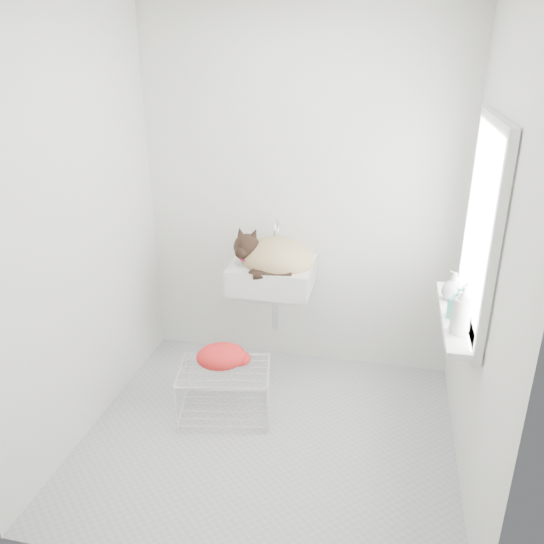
% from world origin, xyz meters
% --- Properties ---
extents(floor, '(2.20, 2.00, 0.02)m').
position_xyz_m(floor, '(0.00, 0.00, 0.00)').
color(floor, '#ADB1B3').
rests_on(floor, ground).
extents(back_wall, '(2.20, 0.02, 2.50)m').
position_xyz_m(back_wall, '(0.00, 1.00, 1.25)').
color(back_wall, silver).
rests_on(back_wall, ground).
extents(right_wall, '(0.02, 2.00, 2.50)m').
position_xyz_m(right_wall, '(1.10, 0.00, 1.25)').
color(right_wall, silver).
rests_on(right_wall, ground).
extents(left_wall, '(0.02, 2.00, 2.50)m').
position_xyz_m(left_wall, '(-1.10, 0.00, 1.25)').
color(left_wall, silver).
rests_on(left_wall, ground).
extents(window_glass, '(0.01, 0.80, 1.00)m').
position_xyz_m(window_glass, '(1.09, 0.20, 1.35)').
color(window_glass, white).
rests_on(window_glass, right_wall).
extents(window_frame, '(0.04, 0.90, 1.10)m').
position_xyz_m(window_frame, '(1.07, 0.20, 1.35)').
color(window_frame, white).
rests_on(window_frame, right_wall).
extents(windowsill, '(0.16, 0.88, 0.04)m').
position_xyz_m(windowsill, '(1.01, 0.20, 0.83)').
color(windowsill, white).
rests_on(windowsill, right_wall).
extents(sink, '(0.55, 0.48, 0.22)m').
position_xyz_m(sink, '(-0.14, 0.74, 0.85)').
color(sink, white).
rests_on(sink, back_wall).
extents(faucet, '(0.20, 0.14, 0.20)m').
position_xyz_m(faucet, '(-0.14, 0.92, 0.99)').
color(faucet, silver).
rests_on(faucet, sink).
extents(cat, '(0.54, 0.47, 0.32)m').
position_xyz_m(cat, '(-0.13, 0.72, 0.89)').
color(cat, tan).
rests_on(cat, sink).
extents(wire_rack, '(0.62, 0.49, 0.33)m').
position_xyz_m(wire_rack, '(-0.33, 0.17, 0.15)').
color(wire_rack, silver).
rests_on(wire_rack, floor).
extents(towel, '(0.38, 0.33, 0.13)m').
position_xyz_m(towel, '(-0.35, 0.21, 0.36)').
color(towel, '#CA3A00').
rests_on(towel, wire_rack).
extents(bottle_a, '(0.11, 0.11, 0.22)m').
position_xyz_m(bottle_a, '(1.00, -0.02, 0.85)').
color(bottle_a, silver).
rests_on(bottle_a, windowsill).
extents(bottle_b, '(0.11, 0.11, 0.18)m').
position_xyz_m(bottle_b, '(1.00, 0.15, 0.85)').
color(bottle_b, '#357F6D').
rests_on(bottle_b, windowsill).
extents(bottle_c, '(0.18, 0.18, 0.17)m').
position_xyz_m(bottle_c, '(1.00, 0.39, 0.85)').
color(bottle_c, silver).
rests_on(bottle_c, windowsill).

